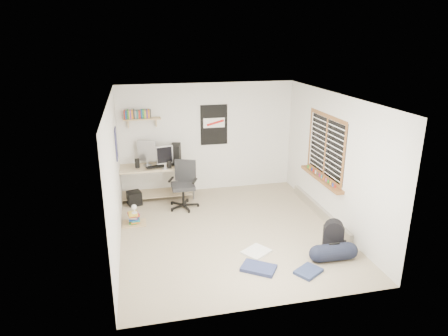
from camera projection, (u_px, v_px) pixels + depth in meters
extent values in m
cube|color=gray|center=(230.00, 231.00, 7.48)|extent=(4.00, 4.50, 0.01)
cube|color=white|center=(231.00, 97.00, 6.68)|extent=(4.00, 4.50, 0.01)
cube|color=silver|center=(208.00, 138.00, 9.17)|extent=(4.00, 0.01, 2.50)
cube|color=silver|center=(114.00, 176.00, 6.66)|extent=(0.01, 4.50, 2.50)
cube|color=silver|center=(334.00, 161.00, 7.50)|extent=(0.01, 4.50, 2.50)
cube|color=beige|center=(156.00, 182.00, 8.96)|extent=(1.82, 1.08, 0.78)
cube|color=#B2B1B7|center=(147.00, 155.00, 8.72)|extent=(0.43, 0.24, 0.46)
cube|color=#9A9A9E|center=(165.00, 159.00, 8.53)|extent=(0.37, 0.16, 0.39)
cube|color=black|center=(176.00, 154.00, 8.85)|extent=(0.27, 0.44, 0.42)
cube|color=black|center=(155.00, 167.00, 8.64)|extent=(0.41, 0.24, 0.02)
cube|color=black|center=(137.00, 163.00, 8.58)|extent=(0.10, 0.10, 0.19)
cube|color=black|center=(169.00, 164.00, 8.57)|extent=(0.09, 0.09, 0.16)
cube|color=#232426|center=(183.00, 186.00, 8.36)|extent=(0.86, 0.86, 1.01)
cube|color=tan|center=(142.00, 119.00, 8.59)|extent=(0.80, 0.22, 0.24)
cube|color=black|center=(214.00, 125.00, 9.08)|extent=(0.62, 0.03, 0.92)
cube|color=navy|center=(116.00, 144.00, 7.70)|extent=(0.02, 0.42, 0.60)
cube|color=brown|center=(325.00, 146.00, 7.70)|extent=(0.10, 1.50, 1.26)
cube|color=#B7B2A8|center=(320.00, 211.00, 8.13)|extent=(0.08, 2.50, 0.18)
cube|color=black|center=(333.00, 240.00, 6.76)|extent=(0.42, 0.38, 0.45)
cylinder|color=black|center=(334.00, 252.00, 6.48)|extent=(0.29, 0.29, 0.56)
cube|color=silver|center=(256.00, 252.00, 6.73)|extent=(0.55, 0.53, 0.04)
cube|color=navy|center=(259.00, 268.00, 6.24)|extent=(0.62, 0.57, 0.06)
cube|color=navy|center=(308.00, 271.00, 6.16)|extent=(0.50, 0.47, 0.05)
cube|color=olive|center=(134.00, 217.00, 7.73)|extent=(0.48, 0.41, 0.29)
cube|color=silver|center=(134.00, 206.00, 7.64)|extent=(0.12, 0.19, 0.18)
cube|color=black|center=(134.00, 198.00, 8.62)|extent=(0.34, 0.34, 0.31)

